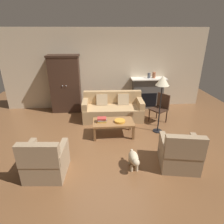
{
  "coord_description": "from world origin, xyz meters",
  "views": [
    {
      "loc": [
        -0.29,
        -4.33,
        2.69
      ],
      "look_at": [
        0.1,
        0.63,
        0.55
      ],
      "focal_mm": 30.51,
      "sensor_mm": 36.0,
      "label": 1
    }
  ],
  "objects": [
    {
      "name": "ground_plane",
      "position": [
        0.0,
        0.0,
        0.0
      ],
      "size": [
        9.6,
        9.6,
        0.0
      ],
      "primitive_type": "plane",
      "color": "brown"
    },
    {
      "name": "fireplace",
      "position": [
        1.55,
        2.3,
        0.57
      ],
      "size": [
        1.26,
        0.48,
        1.12
      ],
      "color": "#4C4947",
      "rests_on": "ground"
    },
    {
      "name": "couch",
      "position": [
        0.18,
        1.39,
        0.32
      ],
      "size": [
        1.94,
        0.91,
        0.86
      ],
      "color": "tan",
      "rests_on": "ground"
    },
    {
      "name": "armchair_near_right",
      "position": [
        1.38,
        -1.14,
        0.32
      ],
      "size": [
        0.89,
        0.89,
        0.88
      ],
      "color": "#997F60",
      "rests_on": "ground"
    },
    {
      "name": "dog",
      "position": [
        0.41,
        -1.14,
        0.25
      ],
      "size": [
        0.2,
        0.57,
        0.39
      ],
      "color": "beige",
      "rests_on": "ground"
    },
    {
      "name": "back_wall",
      "position": [
        0.0,
        2.55,
        1.4
      ],
      "size": [
        7.2,
        0.1,
        2.8
      ],
      "primitive_type": "cube",
      "color": "beige",
      "rests_on": "ground"
    },
    {
      "name": "fruit_bowl",
      "position": [
        0.28,
        0.24,
        0.45
      ],
      "size": [
        0.29,
        0.29,
        0.05
      ],
      "primitive_type": "cylinder",
      "color": "orange",
      "rests_on": "coffee_table"
    },
    {
      "name": "mantel_vase_terracotta",
      "position": [
        1.73,
        2.28,
        1.23
      ],
      "size": [
        0.12,
        0.12,
        0.21
      ],
      "primitive_type": "cylinder",
      "color": "#A86042",
      "rests_on": "fireplace"
    },
    {
      "name": "mantel_vase_slate",
      "position": [
        1.55,
        2.28,
        1.21
      ],
      "size": [
        0.11,
        0.11,
        0.19
      ],
      "primitive_type": "cylinder",
      "color": "#565B66",
      "rests_on": "fireplace"
    },
    {
      "name": "side_chair_wooden",
      "position": [
        1.65,
        1.05,
        0.51
      ],
      "size": [
        0.61,
        0.61,
        0.9
      ],
      "color": "#382319",
      "rests_on": "ground"
    },
    {
      "name": "armoire",
      "position": [
        -1.4,
        2.22,
        0.98
      ],
      "size": [
        1.06,
        0.57,
        1.96
      ],
      "color": "#382319",
      "rests_on": "ground"
    },
    {
      "name": "floor_lamp",
      "position": [
        1.4,
        0.4,
        1.4
      ],
      "size": [
        0.36,
        0.36,
        1.63
      ],
      "color": "black",
      "rests_on": "ground"
    },
    {
      "name": "coffee_table",
      "position": [
        0.1,
        0.28,
        0.37
      ],
      "size": [
        1.1,
        0.6,
        0.42
      ],
      "color": "olive",
      "rests_on": "ground"
    },
    {
      "name": "book_stack",
      "position": [
        -0.2,
        0.28,
        0.48
      ],
      "size": [
        0.26,
        0.19,
        0.13
      ],
      "color": "gold",
      "rests_on": "coffee_table"
    },
    {
      "name": "armchair_near_left",
      "position": [
        -1.36,
        -1.19,
        0.32
      ],
      "size": [
        0.83,
        0.83,
        0.88
      ],
      "color": "#997F60",
      "rests_on": "ground"
    }
  ]
}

